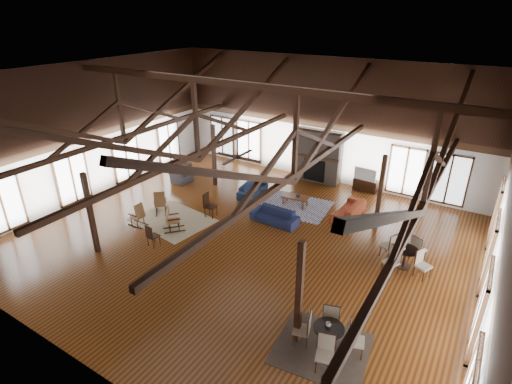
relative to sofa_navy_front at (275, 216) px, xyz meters
The scene contains 31 objects.
floor 1.79m from the sofa_navy_front, 102.24° to the right, with size 16.00×16.00×0.00m, color brown.
ceiling 5.98m from the sofa_navy_front, 102.24° to the right, with size 16.00×14.00×0.02m, color black.
wall_back 5.94m from the sofa_navy_front, 94.05° to the left, with size 16.00×0.02×6.00m, color silver.
wall_front 9.14m from the sofa_navy_front, 92.45° to the right, with size 16.00×0.02×6.00m, color silver.
wall_left 8.97m from the sofa_navy_front, 168.37° to the right, with size 0.02×14.00×6.00m, color silver.
wall_right 8.28m from the sofa_navy_front, 12.74° to the right, with size 0.02×14.00×6.00m, color silver.
roof_truss 4.14m from the sofa_navy_front, 102.24° to the right, with size 15.60×14.07×3.14m.
post_grid 2.16m from the sofa_navy_front, 102.24° to the right, with size 8.16×7.16×3.05m.
fireplace 5.06m from the sofa_navy_front, 94.32° to the left, with size 2.50×0.69×2.60m.
ceiling_fan 4.39m from the sofa_navy_front, 87.35° to the right, with size 1.60×1.60×0.75m.
sofa_navy_front is the anchor object (origin of this frame).
sofa_navy_left 2.88m from the sofa_navy_front, 140.18° to the left, with size 0.75×1.91×0.56m, color #16233E.
sofa_orange 3.18m from the sofa_navy_front, 41.86° to the left, with size 0.81×2.08×0.61m, color maroon.
coffee_table 1.85m from the sofa_navy_front, 89.89° to the left, with size 1.22×0.71×0.44m.
vase 1.85m from the sofa_navy_front, 85.64° to the left, with size 0.20×0.20×0.21m, color #B2B2B2.
armchair 6.16m from the sofa_navy_front, 168.97° to the left, with size 0.88×1.01×0.65m, color #2B2B2D.
side_table_lamp 6.75m from the sofa_navy_front, 162.72° to the left, with size 0.48×0.48×1.22m.
rocking_chair_a 4.88m from the sofa_navy_front, 157.49° to the right, with size 0.85×0.89×1.04m.
rocking_chair_b 4.14m from the sofa_navy_front, 139.15° to the right, with size 0.88×0.91×1.07m.
rocking_chair_c 5.46m from the sofa_navy_front, 145.49° to the right, with size 0.77×0.44×0.99m.
side_chair_a 2.82m from the sofa_navy_front, 159.51° to the right, with size 0.51×0.51×1.06m.
side_chair_b 4.92m from the sofa_navy_front, 126.53° to the right, with size 0.40×0.40×0.88m.
cafe_table_near 6.72m from the sofa_navy_front, 48.89° to the right, with size 1.87×1.87×0.95m.
cafe_table_far 5.24m from the sofa_navy_front, ahead, with size 1.87×1.87×0.97m.
cup_near 6.69m from the sofa_navy_front, 48.94° to the right, with size 0.14×0.14×0.11m, color #B2B2B2.
cup_far 5.19m from the sofa_navy_front, ahead, with size 0.11×0.11×0.09m, color #B2B2B2.
tv_console 5.46m from the sofa_navy_front, 66.90° to the left, with size 1.11×0.42×0.56m, color black.
television 5.48m from the sofa_navy_front, 67.29° to the left, with size 1.05×0.14×0.61m, color #B2B2B2.
rug_tan 4.20m from the sofa_navy_front, 150.51° to the right, with size 3.03×2.38×0.01m, color tan.
rug_navy 1.79m from the sofa_navy_front, 91.45° to the left, with size 3.13×2.35×0.01m, color #1B1E4D.
rug_dark 6.74m from the sofa_navy_front, 50.10° to the right, with size 2.32×2.11×0.01m, color black.
Camera 1 is at (7.28, -10.82, 7.99)m, focal length 28.00 mm.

